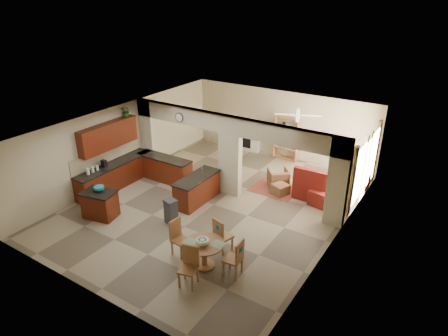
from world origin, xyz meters
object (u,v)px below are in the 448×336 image
Objects in this scene: dining_table at (204,251)px; kitchen_island at (100,204)px; armchair at (278,178)px; sofa at (340,186)px.

kitchen_island is at bearing 176.73° from dining_table.
dining_table reaches higher than armchair.
armchair is (-2.12, -0.46, -0.06)m from sofa.
armchair is (-0.39, 5.16, -0.16)m from dining_table.
dining_table is at bearing 53.39° from armchair.
dining_table is at bearing -15.94° from kitchen_island.
sofa is at bearing 72.93° from dining_table.
kitchen_island reaches higher than armchair.
armchair is (3.74, 4.92, -0.12)m from kitchen_island.
kitchen_island is 1.10× the size of dining_table.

